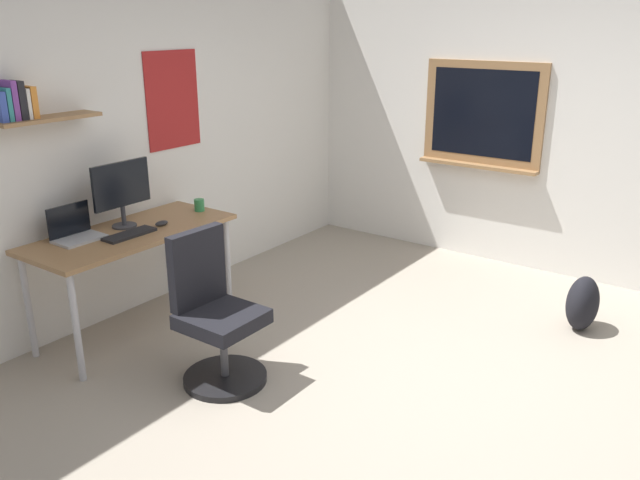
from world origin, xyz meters
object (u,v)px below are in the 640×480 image
Objects in this scene: monitor_primary at (122,190)px; computer_mouse at (162,223)px; desk at (132,241)px; backpack at (583,303)px; laptop at (75,231)px; keyboard at (130,234)px; office_chair at (215,319)px; coffee_mug at (199,205)px.

monitor_primary is 0.36m from computer_mouse.
monitor_primary reaches higher than desk.
desk is 3.24m from backpack.
laptop is 0.84× the size of keyboard.
office_chair is (-0.15, -0.93, -0.27)m from desk.
backpack is at bearing -63.71° from coffee_mug.
laptop reaches higher than keyboard.
computer_mouse is (0.17, -0.18, -0.25)m from monitor_primary.
office_chair is 2.57× the size of keyboard.
laptop reaches higher than computer_mouse.
computer_mouse is 1.13× the size of coffee_mug.
laptop is 0.67× the size of monitor_primary.
monitor_primary is at bearing 70.67° from desk.
office_chair is at bearing -94.99° from keyboard.
desk is 13.95× the size of computer_mouse.
desk is at bearing 81.02° from office_chair.
computer_mouse is 0.42m from coffee_mug.
desk is 0.64m from coffee_mug.
desk reaches higher than backpack.
desk is at bearing 158.91° from computer_mouse.
laptop is 3.57m from backpack.
office_chair is at bearing -80.53° from laptop.
laptop is 0.42m from monitor_primary.
office_chair is at bearing -112.67° from computer_mouse.
keyboard is (0.07, 0.85, 0.36)m from office_chair.
computer_mouse is 3.07m from backpack.
backpack is (2.04, -1.66, -0.21)m from office_chair.
keyboard reaches higher than desk.
coffee_mug is at bearing 49.30° from office_chair.
monitor_primary is 0.64m from coffee_mug.
backpack is (1.26, -2.56, -0.60)m from coffee_mug.
laptop is 0.35m from keyboard.
laptop is 3.37× the size of coffee_mug.
coffee_mug is at bearing -10.80° from laptop.
keyboard is at bearing 128.03° from backpack.
monitor_primary is 0.34m from keyboard.
coffee_mug is at bearing 6.82° from computer_mouse.
monitor_primary is 1.25× the size of keyboard.
computer_mouse is 0.26× the size of backpack.
office_chair reaches higher than desk.
desk is at bearing -24.91° from laptop.
computer_mouse reaches higher than desk.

